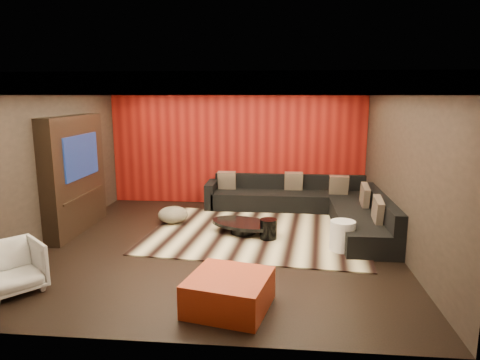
# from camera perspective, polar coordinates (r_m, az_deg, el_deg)

# --- Properties ---
(floor) EXTENTS (6.00, 6.00, 0.02)m
(floor) POSITION_cam_1_polar(r_m,az_deg,el_deg) (7.55, -2.73, -8.77)
(floor) COLOR black
(floor) RESTS_ON ground
(ceiling) EXTENTS (6.00, 6.00, 0.02)m
(ceiling) POSITION_cam_1_polar(r_m,az_deg,el_deg) (7.09, -2.95, 13.14)
(ceiling) COLOR silver
(ceiling) RESTS_ON ground
(wall_back) EXTENTS (6.00, 0.02, 2.80)m
(wall_back) POSITION_cam_1_polar(r_m,az_deg,el_deg) (10.15, -0.40, 4.65)
(wall_back) COLOR black
(wall_back) RESTS_ON ground
(wall_left) EXTENTS (0.02, 6.00, 2.80)m
(wall_left) POSITION_cam_1_polar(r_m,az_deg,el_deg) (8.18, -24.21, 2.01)
(wall_left) COLOR black
(wall_left) RESTS_ON ground
(wall_right) EXTENTS (0.02, 6.00, 2.80)m
(wall_right) POSITION_cam_1_polar(r_m,az_deg,el_deg) (7.39, 20.95, 1.35)
(wall_right) COLOR black
(wall_right) RESTS_ON ground
(red_feature_wall) EXTENTS (5.98, 0.05, 2.78)m
(red_feature_wall) POSITION_cam_1_polar(r_m,az_deg,el_deg) (10.11, -0.42, 4.62)
(red_feature_wall) COLOR #6B0C0A
(red_feature_wall) RESTS_ON ground
(soffit_back) EXTENTS (6.00, 0.60, 0.22)m
(soffit_back) POSITION_cam_1_polar(r_m,az_deg,el_deg) (9.77, -0.60, 11.97)
(soffit_back) COLOR silver
(soffit_back) RESTS_ON ground
(soffit_front) EXTENTS (6.00, 0.60, 0.22)m
(soffit_front) POSITION_cam_1_polar(r_m,az_deg,el_deg) (4.44, -8.11, 12.56)
(soffit_front) COLOR silver
(soffit_front) RESTS_ON ground
(soffit_left) EXTENTS (0.60, 4.80, 0.22)m
(soffit_left) POSITION_cam_1_polar(r_m,az_deg,el_deg) (7.94, -22.99, 11.22)
(soffit_left) COLOR silver
(soffit_left) RESTS_ON ground
(soffit_right) EXTENTS (0.60, 4.80, 0.22)m
(soffit_right) POSITION_cam_1_polar(r_m,az_deg,el_deg) (7.21, 19.27, 11.56)
(soffit_right) COLOR silver
(soffit_right) RESTS_ON ground
(cove_back) EXTENTS (4.80, 0.08, 0.04)m
(cove_back) POSITION_cam_1_polar(r_m,az_deg,el_deg) (9.43, -0.82, 11.44)
(cove_back) COLOR #FFD899
(cove_back) RESTS_ON ground
(cove_front) EXTENTS (4.80, 0.08, 0.04)m
(cove_front) POSITION_cam_1_polar(r_m,az_deg,el_deg) (4.77, -7.12, 11.42)
(cove_front) COLOR #FFD899
(cove_front) RESTS_ON ground
(cove_left) EXTENTS (0.08, 4.80, 0.04)m
(cove_left) POSITION_cam_1_polar(r_m,az_deg,el_deg) (7.79, -20.70, 10.74)
(cove_left) COLOR #FFD899
(cove_left) RESTS_ON ground
(cove_right) EXTENTS (0.08, 4.80, 0.04)m
(cove_right) POSITION_cam_1_polar(r_m,az_deg,el_deg) (7.14, 16.52, 11.00)
(cove_right) COLOR #FFD899
(cove_right) RESTS_ON ground
(tv_surround) EXTENTS (0.30, 2.00, 2.20)m
(tv_surround) POSITION_cam_1_polar(r_m,az_deg,el_deg) (8.67, -21.20, 0.71)
(tv_surround) COLOR black
(tv_surround) RESTS_ON ground
(tv_screen) EXTENTS (0.04, 1.30, 0.80)m
(tv_screen) POSITION_cam_1_polar(r_m,az_deg,el_deg) (8.55, -20.40, 3.00)
(tv_screen) COLOR black
(tv_screen) RESTS_ON ground
(tv_shelf) EXTENTS (0.04, 1.60, 0.04)m
(tv_shelf) POSITION_cam_1_polar(r_m,az_deg,el_deg) (8.68, -20.06, -1.90)
(tv_shelf) COLOR black
(tv_shelf) RESTS_ON ground
(rug) EXTENTS (4.26, 3.36, 0.02)m
(rug) POSITION_cam_1_polar(r_m,az_deg,el_deg) (8.12, 2.34, -7.14)
(rug) COLOR beige
(rug) RESTS_ON floor
(coffee_table) EXTENTS (1.67, 1.67, 0.21)m
(coffee_table) POSITION_cam_1_polar(r_m,az_deg,el_deg) (8.09, 0.42, -6.35)
(coffee_table) COLOR black
(coffee_table) RESTS_ON rug
(drum_stool) EXTENTS (0.39, 0.39, 0.36)m
(drum_stool) POSITION_cam_1_polar(r_m,az_deg,el_deg) (7.78, 3.80, -6.53)
(drum_stool) COLOR black
(drum_stool) RESTS_ON rug
(striped_pouf) EXTENTS (0.62, 0.62, 0.33)m
(striped_pouf) POSITION_cam_1_polar(r_m,az_deg,el_deg) (8.82, -8.93, -4.59)
(striped_pouf) COLOR beige
(striped_pouf) RESTS_ON rug
(white_side_table) EXTENTS (0.55, 0.55, 0.52)m
(white_side_table) POSITION_cam_1_polar(r_m,az_deg,el_deg) (7.40, 13.49, -7.29)
(white_side_table) COLOR white
(white_side_table) RESTS_ON floor
(orange_ottoman) EXTENTS (1.12, 1.12, 0.42)m
(orange_ottoman) POSITION_cam_1_polar(r_m,az_deg,el_deg) (5.41, -1.47, -14.72)
(orange_ottoman) COLOR #982D13
(orange_ottoman) RESTS_ON floor
(armchair) EXTENTS (1.02, 1.02, 0.67)m
(armchair) POSITION_cam_1_polar(r_m,az_deg,el_deg) (6.52, -28.12, -10.27)
(armchair) COLOR silver
(armchair) RESTS_ON floor
(sectional_sofa) EXTENTS (3.65, 3.50, 0.75)m
(sectional_sofa) POSITION_cam_1_polar(r_m,az_deg,el_deg) (9.21, 9.69, -3.43)
(sectional_sofa) COLOR black
(sectional_sofa) RESTS_ON floor
(throw_pillows) EXTENTS (3.20, 2.77, 0.50)m
(throw_pillows) POSITION_cam_1_polar(r_m,az_deg,el_deg) (9.16, 10.03, -1.21)
(throw_pillows) COLOR tan
(throw_pillows) RESTS_ON sectional_sofa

